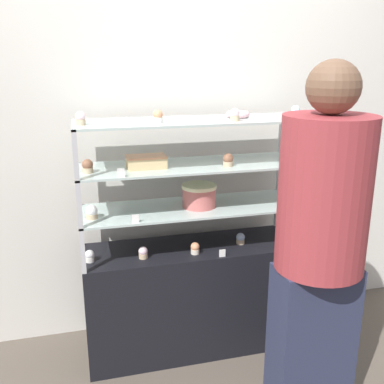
{
  "coord_description": "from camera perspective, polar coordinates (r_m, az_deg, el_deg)",
  "views": [
    {
      "loc": [
        -0.62,
        -2.37,
        1.73
      ],
      "look_at": [
        0.0,
        0.0,
        1.0
      ],
      "focal_mm": 42.0,
      "sensor_mm": 36.0,
      "label": 1
    }
  ],
  "objects": [
    {
      "name": "ground_plane",
      "position": [
        3.0,
        0.0,
        -18.66
      ],
      "size": [
        20.0,
        20.0,
        0.0
      ],
      "primitive_type": "plane",
      "color": "brown"
    },
    {
      "name": "back_wall",
      "position": [
        2.83,
        -1.8,
        7.76
      ],
      "size": [
        8.0,
        0.05,
        2.6
      ],
      "color": "silver",
      "rests_on": "ground_plane"
    },
    {
      "name": "display_base",
      "position": [
        2.82,
        0.0,
        -13.13
      ],
      "size": [
        1.28,
        0.41,
        0.67
      ],
      "color": "black",
      "rests_on": "ground_plane"
    },
    {
      "name": "display_riser_lower",
      "position": [
        2.59,
        0.0,
        -2.19
      ],
      "size": [
        1.28,
        0.41,
        0.25
      ],
      "color": "#B7B7BC",
      "rests_on": "display_base"
    },
    {
      "name": "display_riser_middle",
      "position": [
        2.52,
        0.0,
        3.18
      ],
      "size": [
        1.28,
        0.41,
        0.25
      ],
      "color": "#B7B7BC",
      "rests_on": "display_riser_lower"
    },
    {
      "name": "display_riser_upper",
      "position": [
        2.48,
        0.0,
        8.8
      ],
      "size": [
        1.28,
        0.41,
        0.25
      ],
      "color": "#B7B7BC",
      "rests_on": "display_riser_middle"
    },
    {
      "name": "layer_cake_centerpiece",
      "position": [
        2.57,
        0.91,
        -0.45
      ],
      "size": [
        0.2,
        0.2,
        0.13
      ],
      "color": "#C66660",
      "rests_on": "display_riser_lower"
    },
    {
      "name": "sheet_cake_frosted",
      "position": [
        2.44,
        -5.85,
        3.85
      ],
      "size": [
        0.21,
        0.13,
        0.07
      ],
      "color": "#DBBC84",
      "rests_on": "display_riser_middle"
    },
    {
      "name": "cupcake_0",
      "position": [
        2.54,
        -12.87,
        -7.93
      ],
      "size": [
        0.05,
        0.05,
        0.07
      ],
      "color": "white",
      "rests_on": "display_base"
    },
    {
      "name": "cupcake_1",
      "position": [
        2.53,
        -6.23,
        -7.66
      ],
      "size": [
        0.05,
        0.05,
        0.07
      ],
      "color": "#CCB28C",
      "rests_on": "display_base"
    },
    {
      "name": "cupcake_2",
      "position": [
        2.57,
        0.39,
        -7.15
      ],
      "size": [
        0.05,
        0.05,
        0.07
      ],
      "color": "beige",
      "rests_on": "display_base"
    },
    {
      "name": "cupcake_3",
      "position": [
        2.72,
        6.17,
        -5.89
      ],
      "size": [
        0.05,
        0.05,
        0.07
      ],
      "color": "#CCB28C",
      "rests_on": "display_base"
    },
    {
      "name": "cupcake_4",
      "position": [
        2.78,
        12.07,
        -5.62
      ],
      "size": [
        0.05,
        0.05,
        0.07
      ],
      "color": "beige",
      "rests_on": "display_base"
    },
    {
      "name": "price_tag_0",
      "position": [
        2.54,
        3.87,
        -7.76
      ],
      "size": [
        0.04,
        0.0,
        0.04
      ],
      "color": "white",
      "rests_on": "display_base"
    },
    {
      "name": "cupcake_5",
      "position": [
        2.44,
        -12.64,
        -2.53
      ],
      "size": [
        0.06,
        0.06,
        0.08
      ],
      "color": "#CCB28C",
      "rests_on": "display_riser_lower"
    },
    {
      "name": "cupcake_6",
      "position": [
        2.69,
        12.29,
        -0.71
      ],
      "size": [
        0.06,
        0.06,
        0.08
      ],
      "color": "white",
      "rests_on": "display_riser_lower"
    },
    {
      "name": "price_tag_1",
      "position": [
        2.34,
        -7.18,
        -3.38
      ],
      "size": [
        0.04,
        0.0,
        0.04
      ],
      "color": "white",
      "rests_on": "display_riser_lower"
    },
    {
      "name": "cupcake_7",
      "position": [
        2.38,
        -13.13,
        3.2
      ],
      "size": [
        0.06,
        0.06,
        0.07
      ],
      "color": "#CCB28C",
      "rests_on": "display_riser_middle"
    },
    {
      "name": "cupcake_8",
      "position": [
        2.47,
        4.6,
        4.07
      ],
      "size": [
        0.06,
        0.06,
        0.07
      ],
      "color": "#CCB28C",
      "rests_on": "display_riser_middle"
    },
    {
      "name": "cupcake_9",
      "position": [
        2.68,
        12.69,
        4.69
      ],
      "size": [
        0.06,
        0.06,
        0.07
      ],
      "color": "beige",
      "rests_on": "display_riser_middle"
    },
    {
      "name": "price_tag_2",
      "position": [
        2.27,
        -9.01,
        2.42
      ],
      "size": [
        0.04,
        0.0,
        0.04
      ],
      "color": "white",
      "rests_on": "display_riser_middle"
    },
    {
      "name": "cupcake_10",
      "position": [
        2.33,
        -13.97,
        9.06
      ],
      "size": [
        0.05,
        0.05,
        0.07
      ],
      "color": "#CCB28C",
      "rests_on": "display_riser_upper"
    },
    {
      "name": "cupcake_11",
      "position": [
        2.35,
        -4.34,
        9.54
      ],
      "size": [
        0.05,
        0.05,
        0.07
      ],
      "color": "white",
      "rests_on": "display_riser_upper"
    },
    {
      "name": "cupcake_12",
      "position": [
        2.43,
        5.47,
        9.74
      ],
      "size": [
        0.05,
        0.05,
        0.07
      ],
      "color": "#CCB28C",
      "rests_on": "display_riser_upper"
    },
    {
      "name": "cupcake_13",
      "position": [
        2.63,
        13.02,
        9.92
      ],
      "size": [
        0.05,
        0.05,
        0.07
      ],
      "color": "white",
      "rests_on": "display_riser_upper"
    },
    {
      "name": "price_tag_3",
      "position": [
        2.22,
        -8.83,
        8.7
      ],
      "size": [
        0.04,
        0.0,
        0.04
      ],
      "color": "white",
      "rests_on": "display_riser_upper"
    },
    {
      "name": "donut_glazed",
      "position": [
        2.59,
        5.85,
        9.8
      ],
      "size": [
        0.13,
        0.13,
        0.04
      ],
      "color": "#EFB2BC",
      "rests_on": "display_riser_upper"
    },
    {
      "name": "customer_figure",
      "position": [
        2.14,
        15.91,
        -6.24
      ],
      "size": [
        0.4,
        0.4,
        1.73
      ],
      "color": "#282D47",
      "rests_on": "ground_plane"
    }
  ]
}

